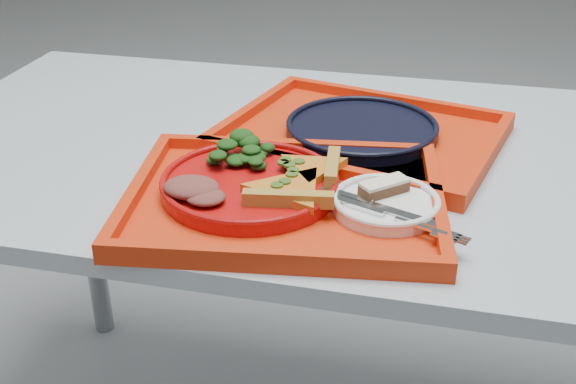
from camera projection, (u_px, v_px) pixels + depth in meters
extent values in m
cube|color=#A1ADB5|center=(362.00, 160.00, 1.22)|extent=(1.60, 0.80, 0.03)
cylinder|color=gray|center=(88.00, 213.00, 1.81)|extent=(0.05, 0.05, 0.72)
cube|color=red|center=(285.00, 203.00, 1.04)|extent=(0.49, 0.41, 0.01)
cube|color=red|center=(361.00, 138.00, 1.25)|extent=(0.52, 0.45, 0.01)
cylinder|color=#AC0C0B|center=(250.00, 186.00, 1.06)|extent=(0.26, 0.26, 0.02)
cylinder|color=white|center=(386.00, 206.00, 1.01)|extent=(0.15, 0.15, 0.01)
cylinder|color=black|center=(362.00, 130.00, 1.24)|extent=(0.26, 0.26, 0.02)
ellipsoid|color=black|center=(239.00, 148.00, 1.10)|extent=(0.09, 0.08, 0.04)
ellipsoid|color=brown|center=(192.00, 187.00, 1.01)|extent=(0.08, 0.06, 0.02)
cube|color=#452417|center=(384.00, 188.00, 1.02)|extent=(0.07, 0.07, 0.02)
cube|color=beige|center=(384.00, 182.00, 1.02)|extent=(0.07, 0.07, 0.00)
cube|color=silver|center=(380.00, 206.00, 0.98)|extent=(0.18, 0.08, 0.01)
cube|color=silver|center=(394.00, 217.00, 0.96)|extent=(0.18, 0.09, 0.01)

